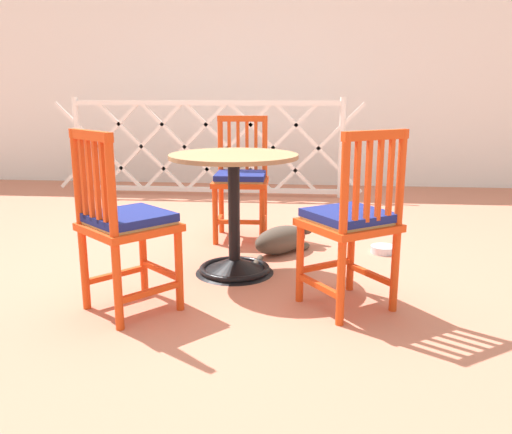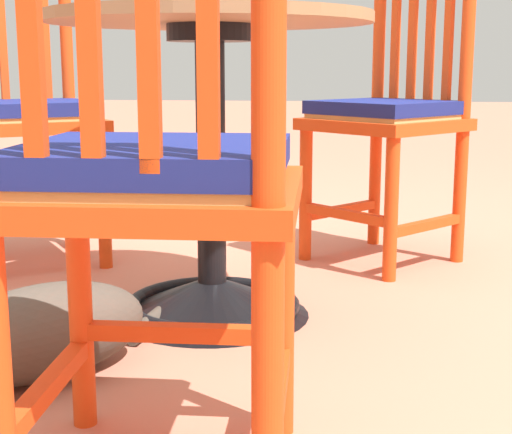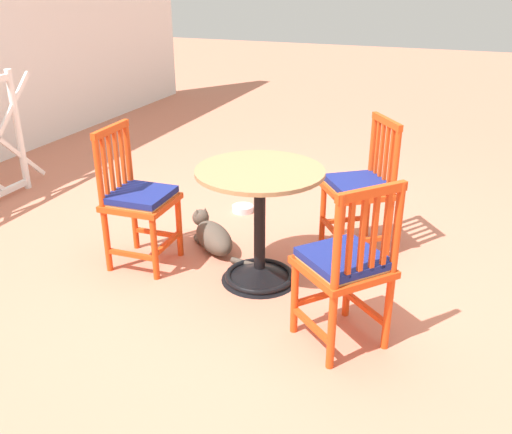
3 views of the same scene
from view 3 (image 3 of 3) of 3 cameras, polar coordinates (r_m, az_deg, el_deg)
The scene contains 7 objects.
ground_plane at distance 3.52m, azimuth 0.24°, elevation -6.75°, with size 24.00×24.00×0.00m, color #C6755B.
cafe_table at distance 3.44m, azimuth 0.37°, elevation -2.19°, with size 0.76×0.76×0.73m.
orange_chair_near_fence at distance 3.84m, azimuth 10.50°, elevation 2.91°, with size 0.56×0.56×0.91m.
orange_chair_facing_out at distance 3.66m, azimuth -11.84°, elevation 1.73°, with size 0.41×0.41×0.91m.
orange_chair_tucked_in at distance 2.82m, azimuth 9.04°, elevation -4.92°, with size 0.56×0.56×0.91m.
tabby_cat at distance 3.92m, azimuth -4.45°, elevation -1.90°, with size 0.46×0.65×0.23m.
pet_water_bowl at distance 4.53m, azimuth -1.35°, elevation 0.86°, with size 0.17×0.17×0.05m, color silver.
Camera 3 is at (-2.84, -1.08, 1.79)m, focal length 39.58 mm.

